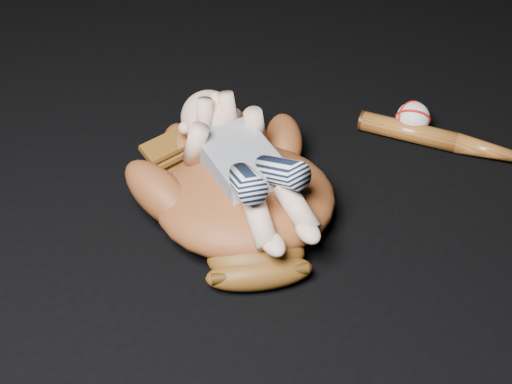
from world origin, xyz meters
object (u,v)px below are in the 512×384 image
(newborn_baby, at_px, (248,163))
(baseball, at_px, (413,119))
(baseball_glove, at_px, (245,193))
(baseball_bat, at_px, (469,146))

(newborn_baby, bearing_deg, baseball, 12.62)
(baseball_glove, distance_m, baseball, 0.43)
(baseball_bat, bearing_deg, baseball_glove, 175.81)
(newborn_baby, distance_m, baseball_bat, 0.48)
(baseball_glove, height_order, baseball_bat, baseball_glove)
(baseball_glove, bearing_deg, newborn_baby, 32.42)
(baseball_glove, distance_m, baseball_bat, 0.47)
(baseball_glove, height_order, baseball, baseball_glove)
(baseball_bat, xyz_separation_m, baseball, (-0.05, 0.11, 0.01))
(newborn_baby, height_order, baseball_bat, newborn_baby)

